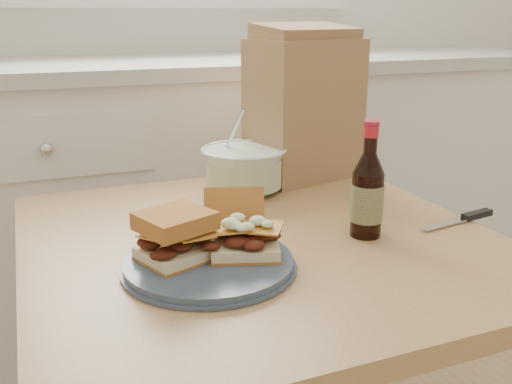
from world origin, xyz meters
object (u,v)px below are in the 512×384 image
object	(u,v)px
dining_table	(260,286)
beer_bottle	(367,194)
plate	(209,264)
coleslaw_bowl	(244,170)
paper_bag	(304,110)

from	to	relation	value
dining_table	beer_bottle	bearing A→B (deg)	-21.47
plate	beer_bottle	size ratio (longest dim) A/B	1.27
coleslaw_bowl	paper_bag	world-z (taller)	paper_bag
coleslaw_bowl	paper_bag	distance (m)	0.22
plate	beer_bottle	xyz separation A→B (m)	(0.31, 0.03, 0.07)
paper_bag	beer_bottle	bearing A→B (deg)	-112.99
dining_table	paper_bag	world-z (taller)	paper_bag
beer_bottle	paper_bag	world-z (taller)	paper_bag
plate	beer_bottle	bearing A→B (deg)	6.27
plate	coleslaw_bowl	bearing A→B (deg)	62.17
coleslaw_bowl	paper_bag	xyz separation A→B (m)	(0.18, 0.07, 0.12)
coleslaw_bowl	beer_bottle	size ratio (longest dim) A/B	0.91
dining_table	plate	world-z (taller)	plate
plate	beer_bottle	distance (m)	0.32
dining_table	paper_bag	xyz separation A→B (m)	(0.25, 0.33, 0.27)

